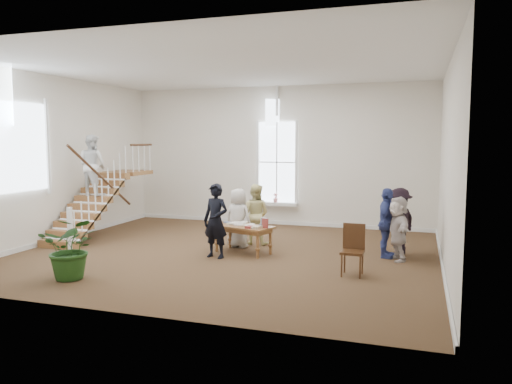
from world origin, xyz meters
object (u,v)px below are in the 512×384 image
(woman_cluster_b, at_px, (399,221))
(floor_plant, at_px, (71,248))
(woman_cluster_a, at_px, (386,223))
(library_table, at_px, (243,229))
(side_chair, at_px, (353,246))
(person_yellow, at_px, (255,214))
(police_officer, at_px, (216,221))
(woman_cluster_c, at_px, (398,229))
(elderly_woman, at_px, (238,218))

(woman_cluster_b, xyz_separation_m, floor_plant, (-6.12, -4.30, -0.18))
(woman_cluster_a, bearing_deg, woman_cluster_b, -24.22)
(library_table, height_order, side_chair, side_chair)
(person_yellow, distance_m, floor_plant, 4.98)
(person_yellow, height_order, woman_cluster_b, woman_cluster_b)
(person_yellow, relative_size, woman_cluster_a, 0.97)
(woman_cluster_a, relative_size, side_chair, 1.57)
(police_officer, relative_size, woman_cluster_c, 1.18)
(elderly_woman, bearing_deg, woman_cluster_b, -161.57)
(person_yellow, xyz_separation_m, side_chair, (2.87, -2.25, -0.21))
(library_table, xyz_separation_m, person_yellow, (-0.06, 1.10, 0.20))
(police_officer, bearing_deg, woman_cluster_b, 33.99)
(woman_cluster_c, bearing_deg, library_table, -107.76)
(woman_cluster_a, xyz_separation_m, floor_plant, (-5.85, -3.85, -0.20))
(side_chair, bearing_deg, woman_cluster_a, 73.66)
(person_yellow, height_order, woman_cluster_a, woman_cluster_a)
(woman_cluster_b, distance_m, floor_plant, 7.48)
(police_officer, bearing_deg, elderly_woman, 96.72)
(library_table, height_order, person_yellow, person_yellow)
(police_officer, distance_m, woman_cluster_c, 4.23)
(woman_cluster_c, distance_m, side_chair, 1.77)
(police_officer, relative_size, elderly_woman, 1.15)
(floor_plant, relative_size, side_chair, 1.20)
(police_officer, distance_m, side_chair, 3.32)
(woman_cluster_a, bearing_deg, elderly_woman, 96.99)
(woman_cluster_a, relative_size, woman_cluster_c, 1.11)
(woman_cluster_c, relative_size, floor_plant, 1.18)
(woman_cluster_a, distance_m, side_chair, 1.86)
(woman_cluster_b, bearing_deg, elderly_woman, -50.07)
(police_officer, bearing_deg, side_chair, 2.63)
(floor_plant, bearing_deg, elderly_woman, 61.00)
(library_table, distance_m, side_chair, 3.04)
(library_table, xyz_separation_m, side_chair, (2.81, -1.15, -0.01))
(woman_cluster_a, xyz_separation_m, side_chair, (-0.55, -1.76, -0.23))
(woman_cluster_a, bearing_deg, police_officer, 115.09)
(police_officer, height_order, elderly_woman, police_officer)
(elderly_woman, xyz_separation_m, woman_cluster_c, (3.99, -0.19, -0.02))
(police_officer, xyz_separation_m, woman_cluster_a, (3.82, 1.26, -0.05))
(elderly_woman, distance_m, woman_cluster_a, 3.72)
(elderly_woman, relative_size, woman_cluster_b, 0.94)
(floor_plant, distance_m, side_chair, 5.70)
(woman_cluster_b, bearing_deg, library_table, -40.33)
(library_table, bearing_deg, side_chair, -4.56)
(elderly_woman, distance_m, woman_cluster_c, 3.99)
(woman_cluster_a, xyz_separation_m, woman_cluster_b, (0.27, 0.45, -0.02))
(police_officer, xyz_separation_m, woman_cluster_b, (4.09, 1.71, -0.07))
(woman_cluster_c, bearing_deg, side_chair, -51.90)
(library_table, relative_size, woman_cluster_c, 1.08)
(person_yellow, distance_m, side_chair, 3.66)
(library_table, bearing_deg, police_officer, -107.85)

